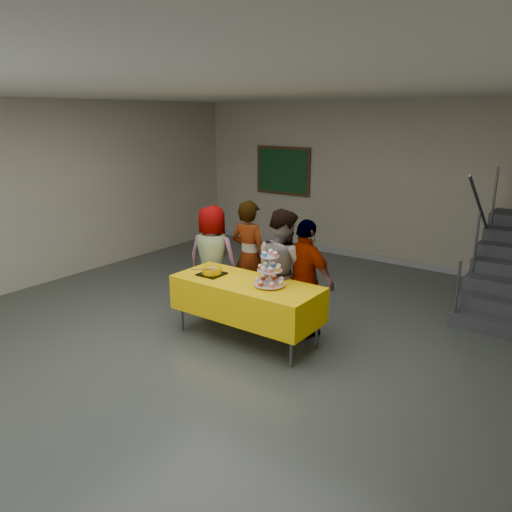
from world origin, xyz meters
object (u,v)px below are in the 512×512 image
at_px(cupcake_stand, 270,273).
at_px(schoolchild_a, 213,258).
at_px(bake_table, 247,298).
at_px(noticeboard, 283,171).
at_px(schoolchild_c, 283,271).
at_px(schoolchild_d, 306,279).
at_px(bear_cake, 212,270).
at_px(schoolchild_b, 249,257).

bearing_deg(cupcake_stand, schoolchild_a, 158.41).
bearing_deg(schoolchild_a, bake_table, 135.48).
relative_size(schoolchild_a, noticeboard, 1.17).
distance_m(bake_table, noticeboard, 4.92).
distance_m(schoolchild_a, schoolchild_c, 1.22).
bearing_deg(noticeboard, schoolchild_a, -72.04).
relative_size(bake_table, noticeboard, 1.45).
distance_m(cupcake_stand, schoolchild_d, 0.58).
bearing_deg(schoolchild_c, schoolchild_a, 20.60).
bearing_deg(bear_cake, schoolchild_a, 129.96).
xyz_separation_m(bear_cake, noticeboard, (-1.70, 4.30, 0.77)).
xyz_separation_m(bake_table, noticeboard, (-2.23, 4.26, 1.04)).
height_order(cupcake_stand, bear_cake, cupcake_stand).
relative_size(cupcake_stand, schoolchild_c, 0.28).
height_order(schoolchild_a, schoolchild_d, schoolchild_a).
relative_size(bake_table, cupcake_stand, 4.22).
xyz_separation_m(schoolchild_a, schoolchild_b, (0.48, 0.23, 0.05)).
height_order(cupcake_stand, schoolchild_b, schoolchild_b).
distance_m(bake_table, cupcake_stand, 0.51).
distance_m(cupcake_stand, schoolchild_c, 0.53).
distance_m(schoolchild_b, schoolchild_d, 1.10).
bearing_deg(schoolchild_c, schoolchild_b, 2.20).
distance_m(bake_table, schoolchild_d, 0.78).
height_order(schoolchild_b, noticeboard, noticeboard).
distance_m(cupcake_stand, schoolchild_a, 1.47).
distance_m(schoolchild_a, schoolchild_d, 1.55).
bearing_deg(bake_table, schoolchild_c, 69.83).
bearing_deg(bear_cake, schoolchild_d, 28.88).
relative_size(bear_cake, noticeboard, 0.28).
height_order(bear_cake, schoolchild_b, schoolchild_b).
height_order(bear_cake, schoolchild_a, schoolchild_a).
bearing_deg(noticeboard, cupcake_stand, -58.89).
relative_size(schoolchild_a, schoolchild_d, 1.00).
xyz_separation_m(schoolchild_a, noticeboard, (-1.20, 3.70, 0.84)).
bearing_deg(cupcake_stand, schoolchild_b, 138.62).
relative_size(bake_table, bear_cake, 5.25).
bearing_deg(bake_table, bear_cake, -175.21).
bearing_deg(schoolchild_b, noticeboard, -62.00).
bearing_deg(schoolchild_d, bear_cake, 40.97).
height_order(bake_table, schoolchild_a, schoolchild_a).
bearing_deg(schoolchild_a, cupcake_stand, 142.48).
bearing_deg(schoolchild_a, schoolchild_b, -170.40).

